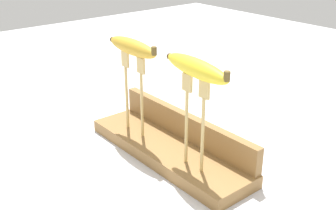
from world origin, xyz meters
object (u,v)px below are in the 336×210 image
(banana_raised_right, at_px, (196,68))
(fork_stand_right, at_px, (195,115))
(fork_stand_left, at_px, (134,87))
(banana_raised_left, at_px, (132,47))

(banana_raised_right, bearing_deg, fork_stand_right, -6.33)
(fork_stand_left, distance_m, banana_raised_right, 0.23)
(fork_stand_right, height_order, banana_raised_left, banana_raised_left)
(banana_raised_left, bearing_deg, banana_raised_right, 0.00)
(fork_stand_left, height_order, banana_raised_right, banana_raised_right)
(fork_stand_left, relative_size, banana_raised_left, 1.08)
(fork_stand_right, distance_m, banana_raised_left, 0.23)
(fork_stand_right, height_order, banana_raised_right, banana_raised_right)
(banana_raised_left, distance_m, banana_raised_right, 0.21)
(fork_stand_right, distance_m, banana_raised_right, 0.10)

